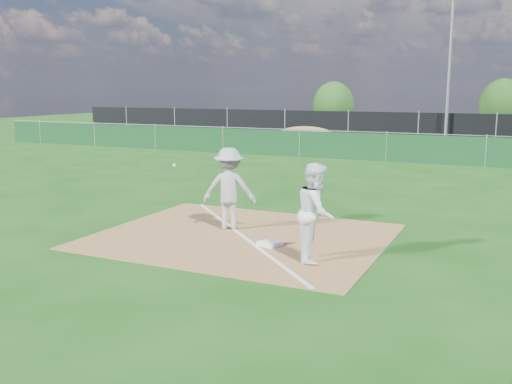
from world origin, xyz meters
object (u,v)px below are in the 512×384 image
(tree_mid, at_px, (503,105))
(runner, at_px, (316,212))
(first_base, at_px, (270,243))
(tree_left, at_px, (333,105))
(play_at_first, at_px, (229,189))
(light_pole, at_px, (449,71))
(car_left, at_px, (369,123))
(car_mid, at_px, (420,128))

(tree_mid, bearing_deg, runner, -93.12)
(first_base, distance_m, tree_left, 33.21)
(play_at_first, bearing_deg, tree_mid, 82.48)
(play_at_first, height_order, runner, play_at_first)
(first_base, height_order, play_at_first, play_at_first)
(light_pole, distance_m, car_left, 8.27)
(play_at_first, bearing_deg, car_left, 97.43)
(car_mid, bearing_deg, first_base, 176.73)
(runner, bearing_deg, car_mid, -8.37)
(car_left, distance_m, car_mid, 3.69)
(light_pole, relative_size, tree_mid, 2.09)
(tree_mid, bearing_deg, tree_left, -168.89)
(play_at_first, distance_m, tree_mid, 33.73)
(car_left, relative_size, tree_left, 1.31)
(light_pole, height_order, first_base, light_pole)
(tree_left, distance_m, tree_mid, 12.03)
(car_mid, bearing_deg, tree_mid, -34.76)
(tree_mid, bearing_deg, car_mid, -118.58)
(car_left, bearing_deg, car_mid, -89.33)
(runner, relative_size, car_left, 0.38)
(light_pole, relative_size, runner, 4.38)
(runner, distance_m, car_mid, 26.90)
(play_at_first, bearing_deg, first_base, -32.36)
(car_left, bearing_deg, light_pole, -115.12)
(car_left, relative_size, tree_mid, 1.24)
(play_at_first, xyz_separation_m, car_mid, (0.05, 25.40, -0.25))
(light_pole, bearing_deg, tree_mid, 78.95)
(tree_left, bearing_deg, tree_mid, 11.11)
(light_pole, distance_m, play_at_first, 21.57)
(runner, height_order, car_mid, runner)
(first_base, xyz_separation_m, play_at_first, (-1.38, 0.88, 0.87))
(play_at_first, bearing_deg, runner, -28.88)
(play_at_first, xyz_separation_m, tree_mid, (4.41, 33.42, 1.03))
(runner, distance_m, tree_mid, 34.88)
(runner, relative_size, tree_mid, 0.48)
(first_base, relative_size, car_left, 0.08)
(play_at_first, relative_size, car_left, 0.45)
(play_at_first, xyz_separation_m, car_left, (-3.46, 26.55, -0.12))
(runner, xyz_separation_m, car_left, (-5.98, 27.94, -0.09))
(light_pole, relative_size, car_left, 1.69)
(first_base, relative_size, tree_left, 0.11)
(play_at_first, relative_size, tree_left, 0.59)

